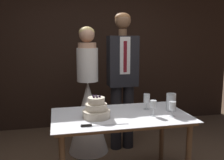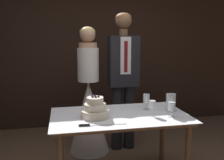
{
  "view_description": "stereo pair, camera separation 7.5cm",
  "coord_description": "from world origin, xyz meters",
  "px_view_note": "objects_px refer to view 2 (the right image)",
  "views": [
    {
      "loc": [
        -0.56,
        -2.08,
        1.53
      ],
      "look_at": [
        0.08,
        0.75,
        1.05
      ],
      "focal_mm": 40.0,
      "sensor_mm": 36.0,
      "label": 1
    },
    {
      "loc": [
        -0.49,
        -2.09,
        1.53
      ],
      "look_at": [
        0.08,
        0.75,
        1.05
      ],
      "focal_mm": 40.0,
      "sensor_mm": 36.0,
      "label": 2
    }
  ],
  "objects_px": {
    "wine_glass_near": "(172,107)",
    "cake_table": "(120,123)",
    "wine_glass_far": "(146,99)",
    "bride": "(89,107)",
    "wine_glass_middle": "(152,105)",
    "tiered_cake": "(95,109)",
    "hurricane_candle": "(171,103)",
    "groom": "(123,75)",
    "cake_knife": "(94,125)"
  },
  "relations": [
    {
      "from": "tiered_cake",
      "to": "cake_knife",
      "type": "relative_size",
      "value": 0.63
    },
    {
      "from": "cake_table",
      "to": "wine_glass_near",
      "type": "relative_size",
      "value": 9.07
    },
    {
      "from": "wine_glass_middle",
      "to": "groom",
      "type": "height_order",
      "value": "groom"
    },
    {
      "from": "wine_glass_near",
      "to": "hurricane_candle",
      "type": "distance_m",
      "value": 0.21
    },
    {
      "from": "wine_glass_near",
      "to": "groom",
      "type": "distance_m",
      "value": 1.04
    },
    {
      "from": "cake_table",
      "to": "hurricane_candle",
      "type": "xyz_separation_m",
      "value": [
        0.58,
        0.02,
        0.18
      ]
    },
    {
      "from": "wine_glass_middle",
      "to": "wine_glass_near",
      "type": "bearing_deg",
      "value": -20.22
    },
    {
      "from": "wine_glass_middle",
      "to": "bride",
      "type": "distance_m",
      "value": 1.1
    },
    {
      "from": "hurricane_candle",
      "to": "bride",
      "type": "bearing_deg",
      "value": 135.74
    },
    {
      "from": "cake_table",
      "to": "wine_glass_middle",
      "type": "relative_size",
      "value": 8.72
    },
    {
      "from": "wine_glass_far",
      "to": "bride",
      "type": "xyz_separation_m",
      "value": [
        -0.57,
        0.69,
        -0.25
      ]
    },
    {
      "from": "cake_table",
      "to": "wine_glass_near",
      "type": "xyz_separation_m",
      "value": [
        0.5,
        -0.17,
        0.19
      ]
    },
    {
      "from": "wine_glass_near",
      "to": "bride",
      "type": "xyz_separation_m",
      "value": [
        -0.73,
        0.99,
        -0.23
      ]
    },
    {
      "from": "cake_table",
      "to": "tiered_cake",
      "type": "distance_m",
      "value": 0.31
    },
    {
      "from": "cake_knife",
      "to": "groom",
      "type": "distance_m",
      "value": 1.25
    },
    {
      "from": "wine_glass_near",
      "to": "groom",
      "type": "xyz_separation_m",
      "value": [
        -0.26,
        0.99,
        0.19
      ]
    },
    {
      "from": "bride",
      "to": "groom",
      "type": "xyz_separation_m",
      "value": [
        0.48,
        -0.0,
        0.42
      ]
    },
    {
      "from": "cake_table",
      "to": "tiered_cake",
      "type": "height_order",
      "value": "tiered_cake"
    },
    {
      "from": "wine_glass_middle",
      "to": "bride",
      "type": "height_order",
      "value": "bride"
    },
    {
      "from": "wine_glass_far",
      "to": "bride",
      "type": "height_order",
      "value": "bride"
    },
    {
      "from": "cake_knife",
      "to": "groom",
      "type": "xyz_separation_m",
      "value": [
        0.54,
        1.09,
        0.29
      ]
    },
    {
      "from": "wine_glass_far",
      "to": "groom",
      "type": "height_order",
      "value": "groom"
    },
    {
      "from": "tiered_cake",
      "to": "hurricane_candle",
      "type": "height_order",
      "value": "tiered_cake"
    },
    {
      "from": "groom",
      "to": "hurricane_candle",
      "type": "bearing_deg",
      "value": -66.91
    },
    {
      "from": "wine_glass_far",
      "to": "cake_knife",
      "type": "bearing_deg",
      "value": -147.58
    },
    {
      "from": "hurricane_candle",
      "to": "cake_table",
      "type": "bearing_deg",
      "value": -177.62
    },
    {
      "from": "wine_glass_middle",
      "to": "wine_glass_far",
      "type": "distance_m",
      "value": 0.24
    },
    {
      "from": "tiered_cake",
      "to": "hurricane_candle",
      "type": "distance_m",
      "value": 0.84
    },
    {
      "from": "wine_glass_near",
      "to": "cake_table",
      "type": "bearing_deg",
      "value": 160.63
    },
    {
      "from": "bride",
      "to": "groom",
      "type": "height_order",
      "value": "groom"
    },
    {
      "from": "cake_knife",
      "to": "hurricane_candle",
      "type": "xyz_separation_m",
      "value": [
        0.88,
        0.3,
        0.08
      ]
    },
    {
      "from": "wine_glass_far",
      "to": "bride",
      "type": "relative_size",
      "value": 0.1
    },
    {
      "from": "bride",
      "to": "cake_table",
      "type": "bearing_deg",
      "value": -73.76
    },
    {
      "from": "cake_table",
      "to": "tiered_cake",
      "type": "bearing_deg",
      "value": -172.4
    },
    {
      "from": "tiered_cake",
      "to": "wine_glass_near",
      "type": "height_order",
      "value": "tiered_cake"
    },
    {
      "from": "wine_glass_far",
      "to": "bride",
      "type": "distance_m",
      "value": 0.93
    },
    {
      "from": "wine_glass_far",
      "to": "groom",
      "type": "bearing_deg",
      "value": 97.92
    },
    {
      "from": "cake_table",
      "to": "bride",
      "type": "distance_m",
      "value": 0.85
    },
    {
      "from": "cake_table",
      "to": "bride",
      "type": "bearing_deg",
      "value": 106.24
    },
    {
      "from": "cake_knife",
      "to": "hurricane_candle",
      "type": "height_order",
      "value": "hurricane_candle"
    },
    {
      "from": "bride",
      "to": "groom",
      "type": "distance_m",
      "value": 0.64
    },
    {
      "from": "tiered_cake",
      "to": "groom",
      "type": "relative_size",
      "value": 0.15
    },
    {
      "from": "wine_glass_far",
      "to": "bride",
      "type": "bearing_deg",
      "value": 129.76
    },
    {
      "from": "cake_table",
      "to": "wine_glass_far",
      "type": "height_order",
      "value": "wine_glass_far"
    },
    {
      "from": "wine_glass_near",
      "to": "hurricane_candle",
      "type": "bearing_deg",
      "value": 67.98
    },
    {
      "from": "hurricane_candle",
      "to": "wine_glass_far",
      "type": "bearing_deg",
      "value": 156.35
    },
    {
      "from": "cake_table",
      "to": "wine_glass_near",
      "type": "height_order",
      "value": "wine_glass_near"
    },
    {
      "from": "cake_table",
      "to": "hurricane_candle",
      "type": "relative_size",
      "value": 7.36
    },
    {
      "from": "cake_table",
      "to": "wine_glass_near",
      "type": "bearing_deg",
      "value": -19.37
    },
    {
      "from": "wine_glass_middle",
      "to": "hurricane_candle",
      "type": "distance_m",
      "value": 0.29
    }
  ]
}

